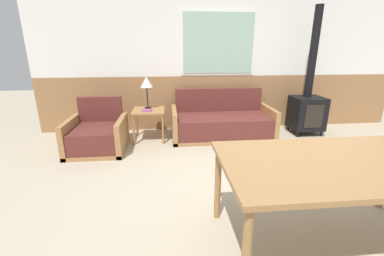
# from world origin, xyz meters

# --- Properties ---
(ground_plane) EXTENTS (16.00, 16.00, 0.00)m
(ground_plane) POSITION_xyz_m (0.00, 0.00, 0.00)
(ground_plane) COLOR #B2A58C
(wall_back) EXTENTS (7.20, 0.09, 2.70)m
(wall_back) POSITION_xyz_m (-0.01, 2.63, 1.36)
(wall_back) COLOR #996B42
(wall_back) RESTS_ON ground_plane
(couch) EXTENTS (1.83, 0.87, 0.85)m
(couch) POSITION_xyz_m (-0.13, 2.04, 0.25)
(couch) COLOR #9E7042
(couch) RESTS_ON ground_plane
(armchair) EXTENTS (0.88, 0.87, 0.81)m
(armchair) POSITION_xyz_m (-2.26, 1.60, 0.24)
(armchair) COLOR #9E7042
(armchair) RESTS_ON ground_plane
(side_table) EXTENTS (0.55, 0.55, 0.55)m
(side_table) POSITION_xyz_m (-1.46, 2.03, 0.46)
(side_table) COLOR #9E7042
(side_table) RESTS_ON ground_plane
(table_lamp) EXTENTS (0.21, 0.21, 0.57)m
(table_lamp) POSITION_xyz_m (-1.47, 2.12, 1.01)
(table_lamp) COLOR black
(table_lamp) RESTS_ON side_table
(book_stack) EXTENTS (0.18, 0.13, 0.03)m
(book_stack) POSITION_xyz_m (-1.47, 1.92, 0.57)
(book_stack) COLOR #994C84
(book_stack) RESTS_ON side_table
(dining_table) EXTENTS (1.86, 1.02, 0.78)m
(dining_table) POSITION_xyz_m (0.20, -0.76, 0.71)
(dining_table) COLOR #9E7042
(dining_table) RESTS_ON ground_plane
(wood_stove) EXTENTS (0.56, 0.52, 2.31)m
(wood_stove) POSITION_xyz_m (1.52, 2.08, 0.57)
(wood_stove) COLOR black
(wood_stove) RESTS_ON ground_plane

